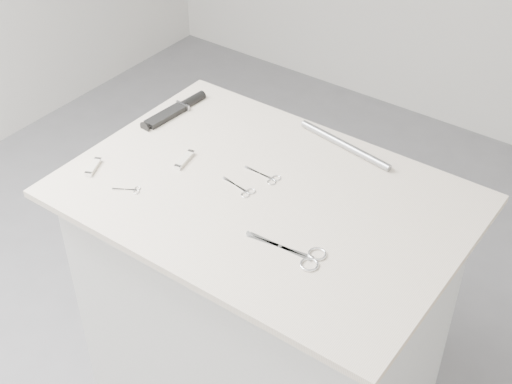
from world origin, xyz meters
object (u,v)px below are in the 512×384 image
Objects in this scene: pocket_knife_b at (93,167)px; tiny_scissors at (130,190)px; pocket_knife_a at (185,160)px; large_shears at (301,255)px; sheathed_knife at (178,108)px; embroidery_scissors_b at (267,177)px; embroidery_scissors_a at (242,189)px; plinth at (264,319)px; metal_rail at (345,145)px.

tiny_scissors is at bearing -117.67° from pocket_knife_b.
large_shears is at bearing -116.65° from pocket_knife_a.
pocket_knife_b is at bearing -174.43° from sheathed_knife.
pocket_knife_b reaches higher than embroidery_scissors_b.
plinth is at bearing 30.73° from embroidery_scissors_a.
embroidery_scissors_a and embroidery_scissors_b have the same top height.
metal_rail is (0.06, 0.29, 0.48)m from plinth.
large_shears is at bearing -34.68° from plinth.
sheathed_knife is (-0.15, 0.36, 0.01)m from tiny_scissors.
pocket_knife_a reaches higher than tiny_scissors.
large_shears is at bearing -109.58° from pocket_knife_b.
plinth is at bearing 2.92° from tiny_scissors.
plinth is 13.12× the size of tiny_scissors.
metal_rail reaches higher than embroidery_scissors_b.
tiny_scissors is at bearing -146.20° from plinth.
tiny_scissors is at bearing -133.61° from embroidery_scissors_b.
pocket_knife_b is at bearing -148.11° from embroidery_scissors_a.
tiny_scissors is at bearing 158.74° from pocket_knife_a.
embroidery_scissors_a is 1.37× the size of pocket_knife_b.
embroidery_scissors_a is 0.42m from sheathed_knife.
pocket_knife_a is 0.44m from metal_rail.
plinth is 0.56m from metal_rail.
embroidery_scissors_b is at bearing -82.36° from pocket_knife_b.
tiny_scissors reaches higher than plinth.
plinth is 8.64× the size of embroidery_scissors_b.
embroidery_scissors_b is 1.22× the size of pocket_knife_a.
sheathed_knife is at bearing 81.84° from tiny_scissors.
sheathed_knife is 0.35m from pocket_knife_b.
sheathed_knife reaches higher than pocket_knife_a.
sheathed_knife reaches higher than metal_rail.
large_shears is at bearing -24.61° from tiny_scissors.
pocket_knife_b reaches higher than large_shears.
embroidery_scissors_b is at bearing 83.96° from embroidery_scissors_a.
sheathed_knife is at bearing -22.20° from pocket_knife_b.
pocket_knife_b is at bearing -147.25° from embroidery_scissors_b.
sheathed_knife is (-0.43, 0.17, 0.48)m from plinth.
embroidery_scissors_a is 0.97× the size of embroidery_scissors_b.
sheathed_knife is 2.65× the size of pocket_knife_a.
large_shears is at bearing -38.40° from embroidery_scissors_b.
pocket_knife_a is at bearing -176.82° from plinth.
metal_rail reaches higher than embroidery_scissors_a.
sheathed_knife is (-0.63, 0.31, 0.01)m from large_shears.
plinth is 0.54m from pocket_knife_a.
pocket_knife_a is 1.15× the size of pocket_knife_b.
metal_rail is (0.31, 0.30, 0.01)m from pocket_knife_a.
tiny_scissors is 0.23× the size of metal_rail.
sheathed_knife is at bearing -166.24° from metal_rail.
embroidery_scissors_b is at bearing 134.44° from large_shears.
sheathed_knife reaches higher than embroidery_scissors_a.
pocket_knife_a and pocket_knife_b have the same top height.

